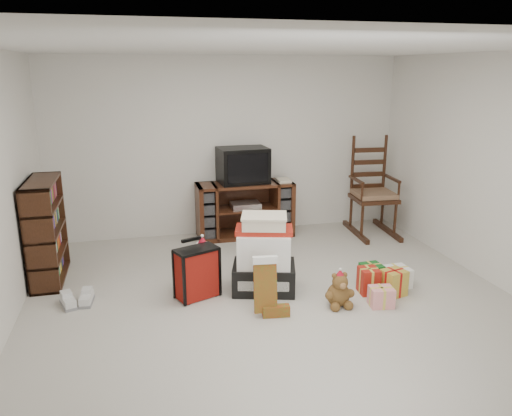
{
  "coord_description": "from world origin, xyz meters",
  "views": [
    {
      "loc": [
        -1.3,
        -4.43,
        2.32
      ],
      "look_at": [
        -0.06,
        0.6,
        0.87
      ],
      "focal_mm": 35.0,
      "sensor_mm": 36.0,
      "label": 1
    }
  ],
  "objects_px": {
    "crt_television": "(243,165)",
    "rocking_chair": "(371,199)",
    "gift_pile": "(264,259)",
    "santa_figurine": "(270,244)",
    "red_suitcase": "(197,273)",
    "teddy_bear": "(339,292)",
    "gift_cluster": "(382,282)",
    "sneaker_pair": "(77,300)",
    "tv_stand": "(245,209)",
    "mrs_claus_figurine": "(203,268)",
    "bookshelf": "(46,232)"
  },
  "relations": [
    {
      "from": "teddy_bear",
      "to": "santa_figurine",
      "type": "height_order",
      "value": "santa_figurine"
    },
    {
      "from": "bookshelf",
      "to": "teddy_bear",
      "type": "height_order",
      "value": "bookshelf"
    },
    {
      "from": "gift_pile",
      "to": "santa_figurine",
      "type": "distance_m",
      "value": 0.82
    },
    {
      "from": "bookshelf",
      "to": "gift_cluster",
      "type": "height_order",
      "value": "bookshelf"
    },
    {
      "from": "red_suitcase",
      "to": "sneaker_pair",
      "type": "height_order",
      "value": "red_suitcase"
    },
    {
      "from": "gift_pile",
      "to": "teddy_bear",
      "type": "relative_size",
      "value": 2.33
    },
    {
      "from": "gift_pile",
      "to": "teddy_bear",
      "type": "xyz_separation_m",
      "value": [
        0.64,
        -0.55,
        -0.21
      ]
    },
    {
      "from": "tv_stand",
      "to": "crt_television",
      "type": "distance_m",
      "value": 0.63
    },
    {
      "from": "rocking_chair",
      "to": "gift_pile",
      "type": "distance_m",
      "value": 2.57
    },
    {
      "from": "santa_figurine",
      "to": "tv_stand",
      "type": "bearing_deg",
      "value": 94.13
    },
    {
      "from": "gift_cluster",
      "to": "crt_television",
      "type": "distance_m",
      "value": 2.62
    },
    {
      "from": "tv_stand",
      "to": "red_suitcase",
      "type": "relative_size",
      "value": 2.13
    },
    {
      "from": "gift_pile",
      "to": "mrs_claus_figurine",
      "type": "xyz_separation_m",
      "value": [
        -0.63,
        0.2,
        -0.13
      ]
    },
    {
      "from": "gift_cluster",
      "to": "crt_television",
      "type": "height_order",
      "value": "crt_television"
    },
    {
      "from": "rocking_chair",
      "to": "sneaker_pair",
      "type": "distance_m",
      "value": 4.24
    },
    {
      "from": "sneaker_pair",
      "to": "crt_television",
      "type": "bearing_deg",
      "value": 30.55
    },
    {
      "from": "gift_cluster",
      "to": "bookshelf",
      "type": "bearing_deg",
      "value": 160.54
    },
    {
      "from": "gift_pile",
      "to": "mrs_claus_figurine",
      "type": "distance_m",
      "value": 0.67
    },
    {
      "from": "gift_pile",
      "to": "santa_figurine",
      "type": "xyz_separation_m",
      "value": [
        0.28,
        0.76,
        -0.12
      ]
    },
    {
      "from": "teddy_bear",
      "to": "mrs_claus_figurine",
      "type": "bearing_deg",
      "value": 149.53
    },
    {
      "from": "crt_television",
      "to": "tv_stand",
      "type": "bearing_deg",
      "value": -68.61
    },
    {
      "from": "sneaker_pair",
      "to": "crt_television",
      "type": "xyz_separation_m",
      "value": [
        2.12,
        1.77,
        0.97
      ]
    },
    {
      "from": "tv_stand",
      "to": "mrs_claus_figurine",
      "type": "distance_m",
      "value": 1.85
    },
    {
      "from": "sneaker_pair",
      "to": "gift_cluster",
      "type": "xyz_separation_m",
      "value": [
        3.15,
        -0.46,
        0.07
      ]
    },
    {
      "from": "teddy_bear",
      "to": "gift_cluster",
      "type": "distance_m",
      "value": 0.61
    },
    {
      "from": "mrs_claus_figurine",
      "to": "sneaker_pair",
      "type": "height_order",
      "value": "mrs_claus_figurine"
    },
    {
      "from": "mrs_claus_figurine",
      "to": "gift_cluster",
      "type": "distance_m",
      "value": 1.93
    },
    {
      "from": "gift_pile",
      "to": "bookshelf",
      "type": "bearing_deg",
      "value": 174.71
    },
    {
      "from": "bookshelf",
      "to": "gift_pile",
      "type": "distance_m",
      "value": 2.46
    },
    {
      "from": "red_suitcase",
      "to": "gift_cluster",
      "type": "xyz_separation_m",
      "value": [
        1.94,
        -0.34,
        -0.16
      ]
    },
    {
      "from": "rocking_chair",
      "to": "sneaker_pair",
      "type": "xyz_separation_m",
      "value": [
        -3.95,
        -1.46,
        -0.45
      ]
    },
    {
      "from": "rocking_chair",
      "to": "teddy_bear",
      "type": "xyz_separation_m",
      "value": [
        -1.39,
        -2.12,
        -0.34
      ]
    },
    {
      "from": "crt_television",
      "to": "santa_figurine",
      "type": "bearing_deg",
      "value": -89.55
    },
    {
      "from": "mrs_claus_figurine",
      "to": "sneaker_pair",
      "type": "distance_m",
      "value": 1.32
    },
    {
      "from": "santa_figurine",
      "to": "sneaker_pair",
      "type": "height_order",
      "value": "santa_figurine"
    },
    {
      "from": "gift_pile",
      "to": "mrs_claus_figurine",
      "type": "bearing_deg",
      "value": 178.42
    },
    {
      "from": "bookshelf",
      "to": "rocking_chair",
      "type": "xyz_separation_m",
      "value": [
        4.31,
        0.69,
        -0.06
      ]
    },
    {
      "from": "gift_pile",
      "to": "red_suitcase",
      "type": "height_order",
      "value": "gift_pile"
    },
    {
      "from": "rocking_chair",
      "to": "gift_pile",
      "type": "relative_size",
      "value": 1.75
    },
    {
      "from": "rocking_chair",
      "to": "santa_figurine",
      "type": "relative_size",
      "value": 2.31
    },
    {
      "from": "red_suitcase",
      "to": "crt_television",
      "type": "bearing_deg",
      "value": 41.89
    },
    {
      "from": "tv_stand",
      "to": "teddy_bear",
      "type": "bearing_deg",
      "value": -80.02
    },
    {
      "from": "tv_stand",
      "to": "bookshelf",
      "type": "distance_m",
      "value": 2.68
    },
    {
      "from": "crt_television",
      "to": "gift_pile",
      "type": "bearing_deg",
      "value": -100.15
    },
    {
      "from": "sneaker_pair",
      "to": "red_suitcase",
      "type": "bearing_deg",
      "value": -14.99
    },
    {
      "from": "crt_television",
      "to": "rocking_chair",
      "type": "bearing_deg",
      "value": -13.88
    },
    {
      "from": "rocking_chair",
      "to": "teddy_bear",
      "type": "relative_size",
      "value": 4.08
    },
    {
      "from": "mrs_claus_figurine",
      "to": "bookshelf",
      "type": "bearing_deg",
      "value": 157.44
    },
    {
      "from": "teddy_bear",
      "to": "santa_figurine",
      "type": "bearing_deg",
      "value": 105.05
    },
    {
      "from": "gift_pile",
      "to": "mrs_claus_figurine",
      "type": "height_order",
      "value": "gift_pile"
    }
  ]
}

